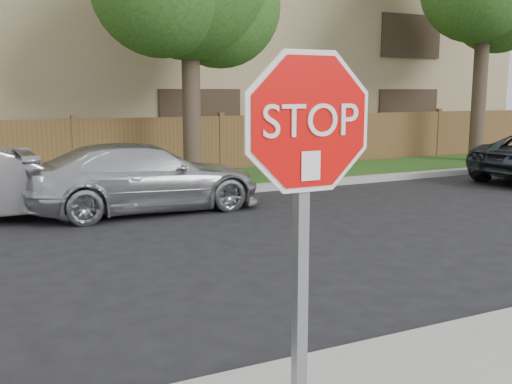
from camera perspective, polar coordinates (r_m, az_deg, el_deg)
ground at (r=5.37m, az=5.62°, el=-15.84°), size 90.00×90.00×0.00m
far_curb at (r=12.71m, az=-14.19°, el=-0.75°), size 70.00×0.30×0.15m
grass_strip at (r=14.31m, az=-15.60°, el=0.27°), size 70.00×3.00×0.12m
fence at (r=15.78m, az=-16.83°, el=3.77°), size 70.00×0.12×1.60m
apartment_building at (r=21.29m, az=-19.82°, el=12.39°), size 35.20×9.20×7.20m
stop_sign at (r=3.09m, az=4.78°, el=0.75°), size 1.01×0.13×2.55m
sedan_right at (r=11.66m, az=-10.59°, el=1.37°), size 4.55×1.88×1.32m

